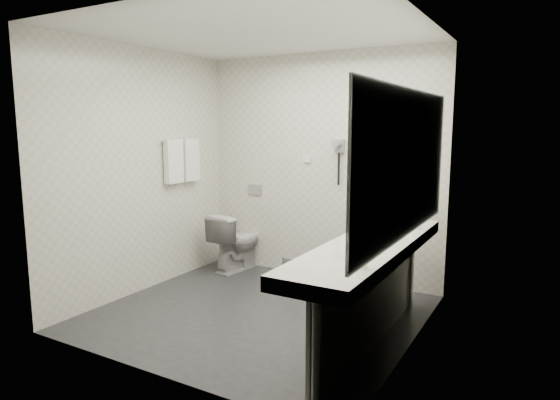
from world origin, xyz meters
The scene contains 31 objects.
floor centered at (0.00, 0.00, 0.00)m, with size 2.80×2.80×0.00m, color #242529.
ceiling centered at (0.00, 0.00, 2.50)m, with size 2.80×2.80×0.00m, color silver.
wall_back centered at (0.00, 1.30, 1.25)m, with size 2.80×2.80×0.00m, color beige.
wall_front centered at (0.00, -1.30, 1.25)m, with size 2.80×2.80×0.00m, color beige.
wall_left centered at (-1.40, 0.00, 1.25)m, with size 2.60×2.60×0.00m, color beige.
wall_right centered at (1.40, 0.00, 1.25)m, with size 2.60×2.60×0.00m, color beige.
vanity_counter centered at (1.12, -0.20, 0.80)m, with size 0.55×2.20×0.10m, color silver.
vanity_panel centered at (1.15, -0.20, 0.38)m, with size 0.03×2.15×0.75m, color gray.
vanity_post_near centered at (1.18, -1.24, 0.38)m, with size 0.06×0.06×0.75m, color silver.
vanity_post_far centered at (1.18, 0.84, 0.38)m, with size 0.06×0.06×0.75m, color silver.
mirror centered at (1.39, -0.20, 1.45)m, with size 0.02×2.20×1.05m, color #B2BCC6.
basin_near centered at (1.12, -0.85, 0.83)m, with size 0.40×0.31×0.05m, color silver.
basin_far centered at (1.12, 0.45, 0.83)m, with size 0.40×0.31×0.05m, color silver.
faucet_near centered at (1.32, -0.85, 0.92)m, with size 0.04×0.04×0.15m, color silver.
faucet_far centered at (1.32, 0.45, 0.92)m, with size 0.04×0.04×0.15m, color silver.
soap_bottle_a centered at (1.23, -0.06, 0.90)m, with size 0.04×0.04×0.10m, color white.
soap_bottle_b centered at (1.21, 0.04, 0.90)m, with size 0.08×0.08×0.10m, color white.
soap_bottle_c centered at (1.26, -0.20, 0.91)m, with size 0.04×0.04×0.12m, color white.
glass_left centered at (1.26, 0.04, 0.91)m, with size 0.06×0.06×0.11m, color silver.
toilet centered at (-0.97, 1.04, 0.35)m, with size 0.39×0.68×0.69m, color silver.
flush_plate centered at (-0.85, 1.29, 0.95)m, with size 0.18×0.02×0.12m, color #B2B5BA.
pedal_bin centered at (-0.10, 0.85, 0.15)m, with size 0.22×0.22×0.31m, color #B2B5BA.
bin_lid centered at (-0.10, 0.85, 0.32)m, with size 0.22×0.22×0.01m, color #B2B5BA.
towel_rail centered at (-1.35, 0.55, 1.55)m, with size 0.02×0.02×0.62m, color silver.
towel_near centered at (-1.34, 0.41, 1.33)m, with size 0.07×0.24×0.48m, color white.
towel_far centered at (-1.34, 0.69, 1.33)m, with size 0.07×0.24×0.48m, color white.
dryer_cradle centered at (0.25, 1.27, 1.50)m, with size 0.10×0.04×0.14m, color gray.
dryer_barrel centered at (0.25, 1.20, 1.53)m, with size 0.08×0.08×0.14m, color gray.
dryer_cord centered at (0.25, 1.26, 1.25)m, with size 0.02×0.02×0.35m, color black.
switch_plate_a centered at (-0.15, 1.29, 1.35)m, with size 0.09×0.02×0.09m, color silver.
switch_plate_b centered at (0.55, 1.29, 1.35)m, with size 0.09×0.02×0.09m, color silver.
Camera 1 is at (2.30, -3.60, 1.71)m, focal length 31.02 mm.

